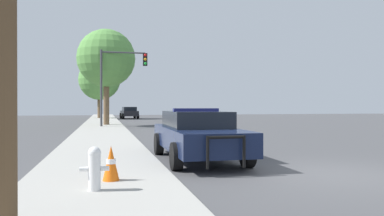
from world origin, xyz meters
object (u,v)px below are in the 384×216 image
traffic_light (119,73)px  car_background_distant (129,112)px  fire_hydrant (94,167)px  police_car (197,134)px  tree_sidewalk_far (100,80)px  traffic_cone (111,163)px  tree_sidewalk_mid (106,59)px  car_background_oncoming (188,117)px

traffic_light → car_background_distant: 18.97m
fire_hydrant → traffic_light: size_ratio=0.14×
car_background_distant → police_car: bearing=-94.5°
tree_sidewalk_far → traffic_cone: (0.59, -37.47, -4.13)m
police_car → tree_sidewalk_mid: (-2.44, 18.57, 4.38)m
tree_sidewalk_mid → tree_sidewalk_far: bearing=92.4°
traffic_light → tree_sidewalk_far: (-1.55, 18.10, 0.74)m
car_background_distant → tree_sidewalk_far: 5.19m
car_background_oncoming → tree_sidewalk_mid: bearing=3.8°
car_background_distant → traffic_cone: 38.09m
fire_hydrant → tree_sidewalk_mid: size_ratio=0.10×
police_car → tree_sidewalk_far: tree_sidewalk_far is taller
traffic_cone → tree_sidewalk_mid: bearing=89.8°
police_car → fire_hydrant: size_ratio=6.75×
traffic_light → car_background_distant: bearing=84.2°
traffic_light → car_background_oncoming: 6.87m
police_car → tree_sidewalk_far: (-3.09, 34.37, 3.84)m
fire_hydrant → car_background_oncoming: (6.79, 22.70, 0.15)m
police_car → traffic_cone: 3.99m
fire_hydrant → traffic_light: (1.25, 20.17, 3.33)m
police_car → traffic_light: (-1.55, 16.27, 3.10)m
fire_hydrant → traffic_light: traffic_light is taller
fire_hydrant → tree_sidewalk_far: tree_sidewalk_far is taller
car_background_oncoming → traffic_cone: (-6.50, -21.90, -0.21)m
car_background_distant → tree_sidewalk_far: tree_sidewalk_far is taller
tree_sidewalk_far → traffic_cone: size_ratio=10.22×
tree_sidewalk_mid → traffic_cone: size_ratio=10.72×
traffic_light → car_background_distant: (1.90, 18.61, -3.11)m
car_background_oncoming → tree_sidewalk_mid: tree_sidewalk_mid is taller
police_car → car_background_distant: 34.88m
car_background_distant → traffic_cone: bearing=-98.2°
tree_sidewalk_far → car_background_oncoming: bearing=-65.5°
tree_sidewalk_mid → car_background_oncoming: bearing=2.0°
fire_hydrant → tree_sidewalk_far: 38.49m
car_background_distant → tree_sidewalk_far: size_ratio=0.59×
fire_hydrant → traffic_cone: fire_hydrant is taller
fire_hydrant → traffic_light: bearing=86.5°
fire_hydrant → car_background_distant: 38.91m
traffic_light → fire_hydrant: bearing=-93.5°
police_car → traffic_light: size_ratio=0.95×
fire_hydrant → traffic_cone: size_ratio=1.11×
fire_hydrant → car_background_distant: bearing=85.4°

